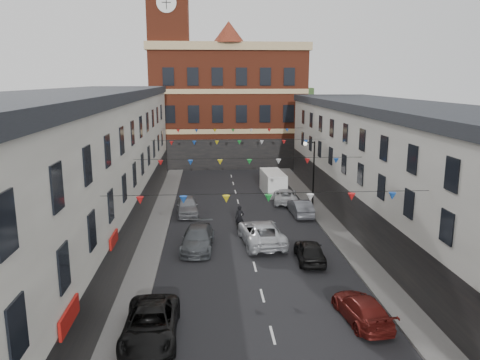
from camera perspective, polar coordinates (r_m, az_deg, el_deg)
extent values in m
plane|color=black|center=(29.68, 1.82, -10.53)|extent=(160.00, 160.00, 0.00)
cube|color=#605E5B|center=(31.63, -11.26, -9.16)|extent=(1.80, 64.00, 0.15)
cube|color=#605E5B|center=(32.85, 13.65, -8.46)|extent=(1.80, 64.00, 0.15)
cube|color=beige|center=(30.32, -21.11, -0.95)|extent=(8.00, 56.00, 10.00)
cube|color=black|center=(29.64, -21.90, 9.18)|extent=(8.40, 56.00, 0.70)
cube|color=black|center=(30.30, -13.22, -7.14)|extent=(0.12, 56.00, 3.20)
cube|color=silver|center=(32.56, 22.82, -1.13)|extent=(8.00, 56.00, 9.00)
cube|color=black|center=(31.88, 23.54, 7.39)|extent=(8.40, 56.00, 0.70)
cube|color=black|center=(31.73, 15.80, -6.40)|extent=(0.12, 56.00, 3.20)
cube|color=maroon|center=(65.42, -1.55, 8.69)|extent=(20.00, 12.00, 15.00)
cube|color=tan|center=(65.43, -1.59, 15.70)|extent=(20.60, 12.60, 1.00)
cone|color=maroon|center=(60.58, -1.39, 17.60)|extent=(4.00, 4.00, 2.60)
cube|color=maroon|center=(62.42, -8.51, 12.53)|extent=(5.00, 5.00, 24.00)
cylinder|color=white|center=(60.55, -8.97, 20.61)|extent=(2.40, 0.12, 2.40)
cube|color=#334F25|center=(89.48, -4.81, 7.97)|extent=(40.00, 14.00, 10.00)
cylinder|color=black|center=(43.19, 8.96, 0.72)|extent=(0.14, 0.14, 6.00)
cylinder|color=black|center=(42.63, 8.56, 4.54)|extent=(0.90, 0.10, 0.10)
sphere|color=beige|center=(42.54, 7.96, 4.41)|extent=(0.36, 0.36, 0.36)
imported|color=black|center=(22.23, -10.84, -16.91)|extent=(2.44, 5.24, 1.45)
imported|color=#494D52|center=(32.50, -5.17, -7.11)|extent=(2.49, 5.31, 1.50)
imported|color=gray|center=(40.69, -6.47, -3.13)|extent=(2.22, 4.70, 1.55)
imported|color=maroon|center=(24.08, 14.65, -14.94)|extent=(2.24, 4.55, 1.27)
imported|color=black|center=(30.57, 8.51, -8.56)|extent=(1.86, 4.20, 1.41)
imported|color=#575960|center=(40.45, 7.39, -3.35)|extent=(1.62, 4.33, 1.41)
imported|color=#B3B5B8|center=(44.55, 5.54, -1.92)|extent=(2.79, 4.99, 1.32)
imported|color=silver|center=(33.38, 2.62, -6.41)|extent=(3.25, 6.14, 1.65)
cube|color=white|center=(47.90, 4.04, -0.32)|extent=(2.20, 5.17, 2.25)
imported|color=black|center=(36.36, -0.05, -4.62)|extent=(0.78, 0.61, 1.91)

